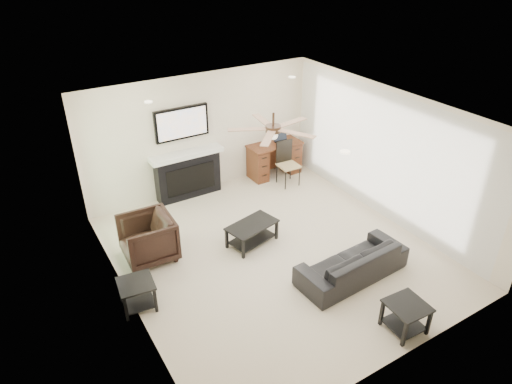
{
  "coord_description": "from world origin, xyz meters",
  "views": [
    {
      "loc": [
        -3.59,
        -5.29,
        4.8
      ],
      "look_at": [
        -0.22,
        0.24,
        1.15
      ],
      "focal_mm": 32.0,
      "sensor_mm": 36.0,
      "label": 1
    }
  ],
  "objects_px": {
    "armchair": "(148,238)",
    "fireplace_unit": "(187,154)",
    "coffee_table": "(252,234)",
    "desk": "(274,159)",
    "sofa": "(352,262)"
  },
  "relations": [
    {
      "from": "desk",
      "to": "sofa",
      "type": "bearing_deg",
      "value": -104.13
    },
    {
      "from": "armchair",
      "to": "fireplace_unit",
      "type": "distance_m",
      "value": 2.24
    },
    {
      "from": "armchair",
      "to": "coffee_table",
      "type": "height_order",
      "value": "armchair"
    },
    {
      "from": "fireplace_unit",
      "to": "coffee_table",
      "type": "bearing_deg",
      "value": -83.51
    },
    {
      "from": "sofa",
      "to": "armchair",
      "type": "bearing_deg",
      "value": -42.54
    },
    {
      "from": "sofa",
      "to": "desk",
      "type": "height_order",
      "value": "desk"
    },
    {
      "from": "sofa",
      "to": "fireplace_unit",
      "type": "distance_m",
      "value": 3.98
    },
    {
      "from": "coffee_table",
      "to": "fireplace_unit",
      "type": "relative_size",
      "value": 0.47
    },
    {
      "from": "armchair",
      "to": "fireplace_unit",
      "type": "height_order",
      "value": "fireplace_unit"
    },
    {
      "from": "armchair",
      "to": "fireplace_unit",
      "type": "xyz_separation_m",
      "value": [
        1.46,
        1.6,
        0.56
      ]
    },
    {
      "from": "armchair",
      "to": "coffee_table",
      "type": "bearing_deg",
      "value": 74.51
    },
    {
      "from": "sofa",
      "to": "armchair",
      "type": "distance_m",
      "value": 3.38
    },
    {
      "from": "fireplace_unit",
      "to": "desk",
      "type": "xyz_separation_m",
      "value": [
        2.06,
        -0.1,
        -0.57
      ]
    },
    {
      "from": "fireplace_unit",
      "to": "desk",
      "type": "distance_m",
      "value": 2.14
    },
    {
      "from": "fireplace_unit",
      "to": "sofa",
      "type": "bearing_deg",
      "value": -73.03
    }
  ]
}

